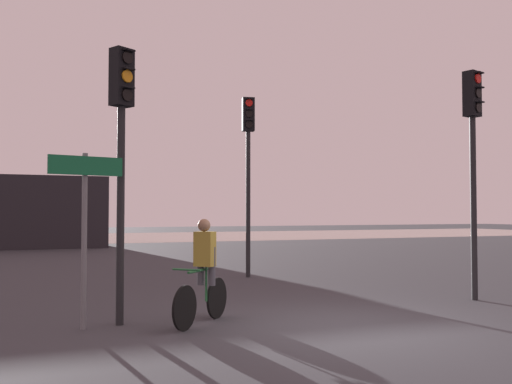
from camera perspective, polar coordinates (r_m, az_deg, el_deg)
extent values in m
plane|color=#333338|center=(8.82, 9.31, -13.27)|extent=(120.00, 120.00, 0.00)
cube|color=#9E937F|center=(40.50, -15.47, -4.41)|extent=(80.00, 16.00, 0.01)
cylinder|color=black|center=(12.04, 20.93, -1.48)|extent=(0.12, 0.12, 3.62)
cube|color=black|center=(12.27, 20.79, 9.14)|extent=(0.38, 0.32, 0.90)
cylinder|color=red|center=(12.26, 21.33, 10.53)|extent=(0.19, 0.09, 0.19)
cube|color=black|center=(12.28, 21.40, 11.05)|extent=(0.22, 0.17, 0.02)
cylinder|color=black|center=(12.21, 21.35, 9.21)|extent=(0.19, 0.09, 0.19)
cube|color=black|center=(12.22, 21.42, 9.72)|extent=(0.22, 0.17, 0.02)
cylinder|color=black|center=(12.15, 21.36, 7.86)|extent=(0.19, 0.09, 0.19)
cube|color=black|center=(12.16, 21.44, 8.38)|extent=(0.22, 0.17, 0.02)
cylinder|color=black|center=(9.03, -13.40, -2.23)|extent=(0.12, 0.12, 3.37)
cube|color=black|center=(9.27, -13.28, 11.08)|extent=(0.40, 0.37, 0.90)
cylinder|color=black|center=(9.24, -12.74, 12.98)|extent=(0.18, 0.12, 0.19)
cube|color=black|center=(9.25, -12.65, 13.66)|extent=(0.22, 0.20, 0.02)
cylinder|color=orange|center=(9.17, -12.75, 11.23)|extent=(0.18, 0.12, 0.19)
cube|color=black|center=(9.18, -12.67, 11.92)|extent=(0.22, 0.20, 0.02)
cylinder|color=black|center=(9.10, -12.77, 9.45)|extent=(0.18, 0.12, 0.19)
cube|color=black|center=(9.11, -12.68, 10.15)|extent=(0.22, 0.20, 0.02)
cylinder|color=black|center=(15.22, -0.79, -1.19)|extent=(0.12, 0.12, 3.90)
cube|color=black|center=(15.44, -0.79, 7.76)|extent=(0.36, 0.30, 0.90)
cylinder|color=red|center=(15.36, -0.70, 8.91)|extent=(0.19, 0.07, 0.19)
cube|color=black|center=(15.37, -0.69, 9.33)|extent=(0.21, 0.15, 0.02)
cylinder|color=black|center=(15.31, -0.70, 7.84)|extent=(0.19, 0.07, 0.19)
cube|color=black|center=(15.31, -0.69, 8.26)|extent=(0.21, 0.15, 0.02)
cylinder|color=black|center=(15.26, -0.70, 6.77)|extent=(0.19, 0.07, 0.19)
cube|color=black|center=(15.26, -0.69, 7.19)|extent=(0.21, 0.15, 0.02)
cylinder|color=slate|center=(8.82, -16.80, -4.70)|extent=(0.08, 0.08, 2.60)
cube|color=#116038|center=(8.78, -16.63, 2.54)|extent=(1.08, 0.25, 0.28)
cylinder|color=black|center=(8.51, -7.15, -11.44)|extent=(0.49, 0.50, 0.66)
cylinder|color=black|center=(9.43, -3.94, -10.53)|extent=(0.49, 0.50, 0.66)
cylinder|color=#1E592D|center=(8.90, -5.45, -7.78)|extent=(0.61, 0.63, 0.04)
cylinder|color=#1E592D|center=(9.06, -5.00, -9.12)|extent=(0.04, 0.04, 0.55)
cylinder|color=#1E592D|center=(8.48, -6.97, -7.72)|extent=(0.35, 0.34, 0.03)
cylinder|color=#3F3F47|center=(9.08, -5.56, -7.35)|extent=(0.11, 0.11, 0.60)
cylinder|color=#3F3F47|center=(8.98, -4.43, -7.41)|extent=(0.11, 0.11, 0.60)
cube|color=olive|center=(8.96, -5.14, -5.69)|extent=(0.35, 0.35, 0.54)
sphere|color=#846047|center=(8.92, -5.22, -3.33)|extent=(0.20, 0.20, 0.20)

